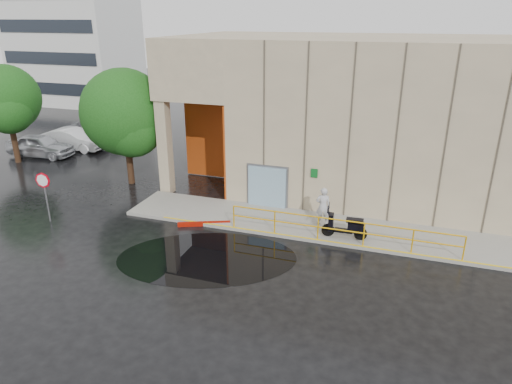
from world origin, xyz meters
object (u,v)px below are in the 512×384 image
scooter (346,220)px  tree_near (126,116)px  car_c (108,132)px  red_curb (204,224)px  stop_sign (44,186)px  person (323,206)px  car_a (40,146)px  car_b (73,139)px  tree_far (7,101)px

scooter → tree_near: bearing=162.0°
car_c → red_curb: bearing=-158.0°
scooter → stop_sign: (-13.37, -2.36, 0.77)m
person → stop_sign: 12.70m
stop_sign → car_a: 11.63m
car_a → tree_near: (8.88, -2.70, 3.14)m
car_c → tree_near: (6.88, -7.51, 3.16)m
stop_sign → car_c: (-6.00, 13.19, -1.02)m
stop_sign → car_b: size_ratio=0.52×
scooter → red_curb: scooter is taller
stop_sign → car_c: 14.53m
tree_far → stop_sign: bearing=-38.6°
stop_sign → tree_near: size_ratio=0.37×
scooter → tree_near: (-12.49, 3.32, 2.91)m
car_b → tree_far: tree_far is taller
car_b → car_c: 2.91m
tree_far → car_c: bearing=69.5°
tree_near → tree_far: bearing=173.6°
red_curb → tree_far: 16.68m
person → stop_sign: size_ratio=0.74×
person → car_b: size_ratio=0.38×
scooter → car_c: bearing=147.7°
stop_sign → red_curb: bearing=30.9°
red_curb → car_b: bearing=148.5°
red_curb → stop_sign: bearing=-165.2°
car_c → stop_sign: bearing=177.4°
person → tree_near: bearing=-22.6°
person → car_c: (-18.22, 9.81, -0.29)m
scooter → car_c: 22.19m
stop_sign → car_a: size_ratio=0.53×
stop_sign → person: bearing=31.6°
red_curb → car_c: size_ratio=0.46×
car_c → tree_far: tree_far is taller
car_a → car_b: car_a is taller
person → stop_sign: (-12.22, -3.39, 0.73)m
car_b → tree_far: size_ratio=0.75×
tree_near → car_c: bearing=132.5°
tree_far → car_a: bearing=75.9°
tree_far → scooter: bearing=-11.3°
person → red_curb: 5.47m
scooter → red_curb: 6.40m
car_b → tree_near: (7.88, -4.78, 3.14)m
scooter → stop_sign: size_ratio=0.80×
person → car_a: person is taller
person → scooter: person is taller
tree_far → person: bearing=-9.2°
red_curb → car_a: 16.42m
person → car_c: person is taller
car_b → tree_far: 5.14m
person → car_b: person is taller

